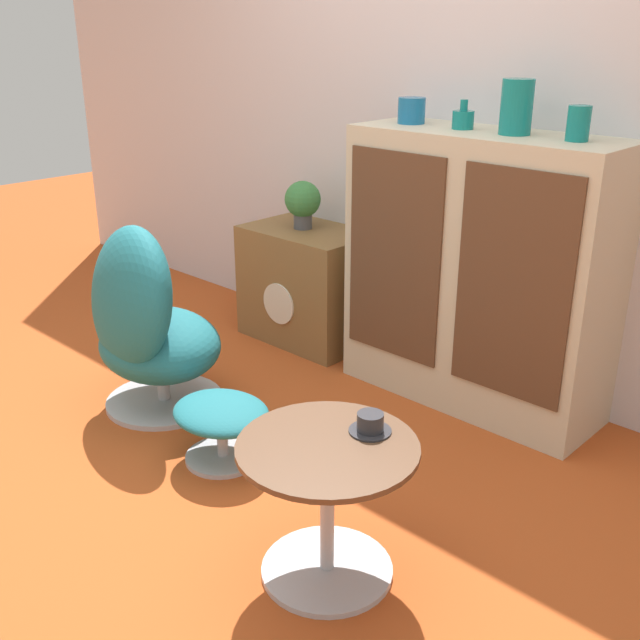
% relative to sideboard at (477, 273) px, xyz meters
% --- Properties ---
extents(ground_plane, '(12.00, 12.00, 0.00)m').
position_rel_sideboard_xyz_m(ground_plane, '(-0.35, -1.22, -0.60)').
color(ground_plane, '#B74C1E').
extents(wall_back, '(6.40, 0.06, 2.60)m').
position_rel_sideboard_xyz_m(wall_back, '(-0.35, 0.25, 0.70)').
color(wall_back, silver).
rests_on(wall_back, ground_plane).
extents(sideboard, '(1.17, 0.44, 1.21)m').
position_rel_sideboard_xyz_m(sideboard, '(0.00, 0.00, 0.00)').
color(sideboard, beige).
rests_on(sideboard, ground_plane).
extents(tv_console, '(0.69, 0.45, 0.61)m').
position_rel_sideboard_xyz_m(tv_console, '(-1.03, -0.00, -0.30)').
color(tv_console, brown).
rests_on(tv_console, ground_plane).
extents(egg_chair, '(0.72, 0.67, 0.86)m').
position_rel_sideboard_xyz_m(egg_chair, '(-0.98, -1.06, -0.20)').
color(egg_chair, '#B7B7BC').
rests_on(egg_chair, ground_plane).
extents(ottoman, '(0.41, 0.35, 0.25)m').
position_rel_sideboard_xyz_m(ottoman, '(-0.41, -1.13, -0.42)').
color(ottoman, '#B7B7BC').
rests_on(ottoman, ground_plane).
extents(coffee_table, '(0.55, 0.55, 0.46)m').
position_rel_sideboard_xyz_m(coffee_table, '(0.34, -1.33, -0.33)').
color(coffee_table, '#B7B7BC').
rests_on(coffee_table, ground_plane).
extents(vase_leftmost, '(0.12, 0.12, 0.11)m').
position_rel_sideboard_xyz_m(vase_leftmost, '(-0.40, 0.00, 0.66)').
color(vase_leftmost, '#196699').
rests_on(vase_leftmost, sideboard).
extents(vase_inner_left, '(0.09, 0.09, 0.12)m').
position_rel_sideboard_xyz_m(vase_inner_left, '(-0.13, 0.00, 0.64)').
color(vase_inner_left, '#147A75').
rests_on(vase_inner_left, sideboard).
extents(vase_inner_right, '(0.13, 0.13, 0.21)m').
position_rel_sideboard_xyz_m(vase_inner_right, '(0.11, 0.00, 0.71)').
color(vase_inner_right, '#147A75').
rests_on(vase_inner_right, sideboard).
extents(vase_rightmost, '(0.09, 0.09, 0.13)m').
position_rel_sideboard_xyz_m(vase_rightmost, '(0.38, 0.00, 0.67)').
color(vase_rightmost, '#147A75').
rests_on(vase_rightmost, sideboard).
extents(potted_plant, '(0.19, 0.19, 0.25)m').
position_rel_sideboard_xyz_m(potted_plant, '(-1.07, -0.00, 0.15)').
color(potted_plant, '#4C4C51').
rests_on(potted_plant, tv_console).
extents(teacup, '(0.13, 0.13, 0.06)m').
position_rel_sideboard_xyz_m(teacup, '(0.39, -1.18, -0.12)').
color(teacup, '#2D2D33').
rests_on(teacup, coffee_table).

